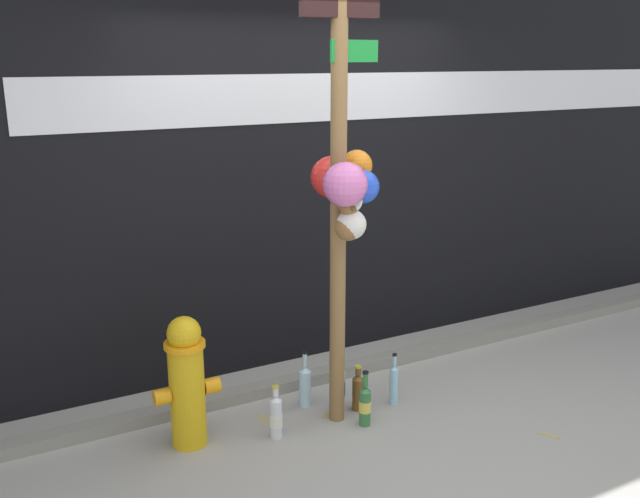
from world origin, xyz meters
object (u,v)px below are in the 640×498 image
object	(u,v)px
fire_hydrant	(187,381)
bottle_2	(340,388)
memorial_post	(343,168)
bottle_4	(276,416)
bottle_1	(365,404)
bottle_5	(358,391)
bottle_0	(394,383)
bottle_3	(305,384)

from	to	relation	value
fire_hydrant	bottle_2	distance (m)	1.01
memorial_post	bottle_4	size ratio (longest dim) A/B	8.21
memorial_post	fire_hydrant	xyz separation A→B (m)	(-0.94, 0.17, -1.19)
fire_hydrant	bottle_1	bearing A→B (deg)	-16.55
fire_hydrant	bottle_1	world-z (taller)	fire_hydrant
memorial_post	bottle_5	bearing A→B (deg)	17.55
bottle_1	bottle_2	distance (m)	0.23
bottle_0	bottle_2	xyz separation A→B (m)	(-0.36, 0.08, 0.01)
memorial_post	fire_hydrant	bearing A→B (deg)	169.90
fire_hydrant	memorial_post	bearing A→B (deg)	-10.10
bottle_0	bottle_4	size ratio (longest dim) A/B	1.05
bottle_1	bottle_3	size ratio (longest dim) A/B	0.95
memorial_post	bottle_5	distance (m)	1.47
bottle_2	bottle_4	bearing A→B (deg)	-168.45
fire_hydrant	bottle_1	distance (m)	1.10
bottle_1	bottle_3	distance (m)	0.45
fire_hydrant	bottle_4	world-z (taller)	fire_hydrant
fire_hydrant	bottle_4	distance (m)	0.58
bottle_2	bottle_3	xyz separation A→B (m)	(-0.16, 0.17, -0.01)
bottle_0	bottle_1	xyz separation A→B (m)	(-0.31, -0.15, -0.01)
bottle_2	bottle_5	xyz separation A→B (m)	(0.11, -0.04, -0.03)
bottle_0	bottle_1	distance (m)	0.34
fire_hydrant	bottle_3	bearing A→B (deg)	6.60
fire_hydrant	bottle_3	distance (m)	0.86
fire_hydrant	bottle_0	xyz separation A→B (m)	(1.34, -0.16, -0.26)
bottle_1	bottle_4	world-z (taller)	bottle_1
memorial_post	bottle_3	xyz separation A→B (m)	(-0.12, 0.26, -1.45)
bottle_3	bottle_4	xyz separation A→B (m)	(-0.33, -0.27, -0.01)
bottle_3	bottle_5	xyz separation A→B (m)	(0.28, -0.21, -0.02)
bottle_0	bottle_4	distance (m)	0.86
bottle_2	bottle_3	bearing A→B (deg)	133.46
bottle_2	bottle_3	size ratio (longest dim) A/B	1.02
bottle_0	bottle_3	distance (m)	0.58
memorial_post	fire_hydrant	world-z (taller)	memorial_post
bottle_3	memorial_post	bearing A→B (deg)	-64.75
memorial_post	bottle_0	xyz separation A→B (m)	(0.40, 0.01, -1.45)
fire_hydrant	bottle_0	distance (m)	1.37
bottle_2	bottle_4	world-z (taller)	bottle_2
memorial_post	bottle_3	distance (m)	1.48
bottle_4	bottle_5	xyz separation A→B (m)	(0.61, 0.06, -0.01)
memorial_post	bottle_1	bearing A→B (deg)	-56.84
fire_hydrant	bottle_4	xyz separation A→B (m)	(0.48, -0.18, -0.26)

